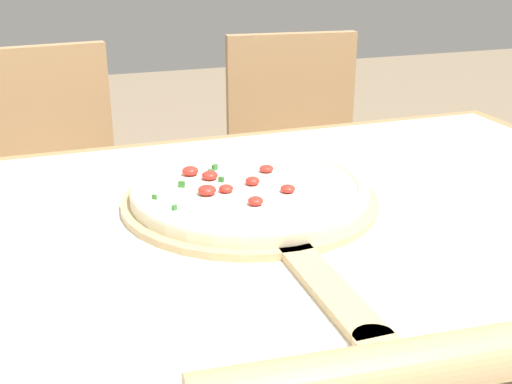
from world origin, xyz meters
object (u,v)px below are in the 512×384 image
at_px(pizza_peel, 254,205).
at_px(chair_right, 298,168).
at_px(pizza, 250,188).
at_px(rolling_pin, 385,372).
at_px(chair_left, 51,198).

height_order(pizza_peel, chair_right, chair_right).
height_order(pizza, chair_right, chair_right).
bearing_deg(rolling_pin, pizza_peel, 86.08).
distance_m(pizza_peel, chair_left, 0.84).
bearing_deg(pizza_peel, chair_left, 111.72).
bearing_deg(pizza_peel, pizza, 90.97).
height_order(pizza, chair_left, chair_left).
relative_size(pizza, chair_left, 0.42).
relative_size(pizza_peel, chair_left, 0.72).
bearing_deg(chair_left, pizza, -73.95).
height_order(chair_left, chair_right, same).
bearing_deg(pizza, pizza_peel, -89.03).
bearing_deg(chair_right, chair_left, -173.85).
xyz_separation_m(pizza, chair_right, (0.39, 0.73, -0.26)).
relative_size(pizza, chair_right, 0.42).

